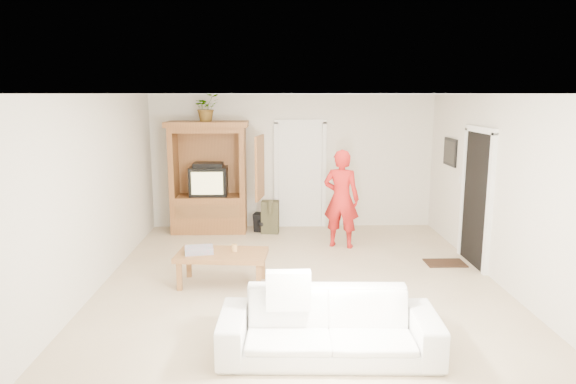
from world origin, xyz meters
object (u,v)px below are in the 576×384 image
at_px(man, 341,199).
at_px(coffee_table, 222,257).
at_px(armoire, 210,185).
at_px(sofa, 329,325).

bearing_deg(man, coffee_table, 62.51).
bearing_deg(man, armoire, -5.58).
bearing_deg(armoire, coffee_table, -80.15).
distance_m(armoire, man, 2.60).
height_order(man, sofa, man).
xyz_separation_m(man, coffee_table, (-1.87, -1.75, -0.45)).
xyz_separation_m(sofa, coffee_table, (-1.26, 2.01, 0.08)).
distance_m(armoire, coffee_table, 2.93).
relative_size(armoire, man, 1.24).
relative_size(man, coffee_table, 1.32).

